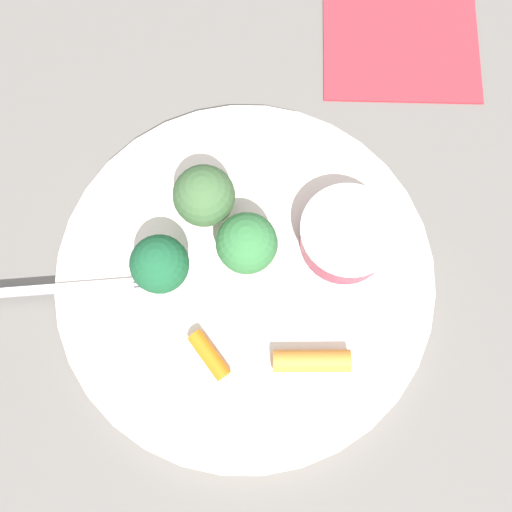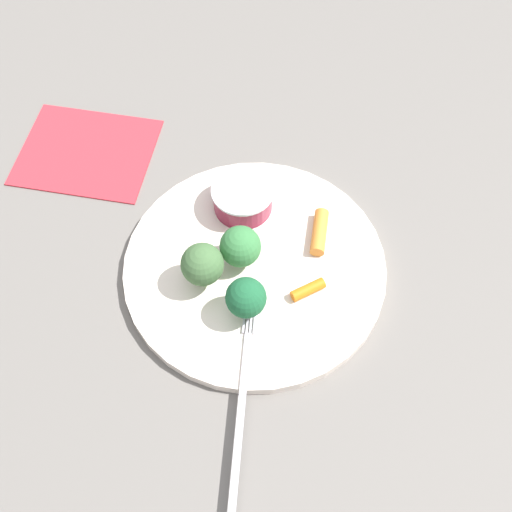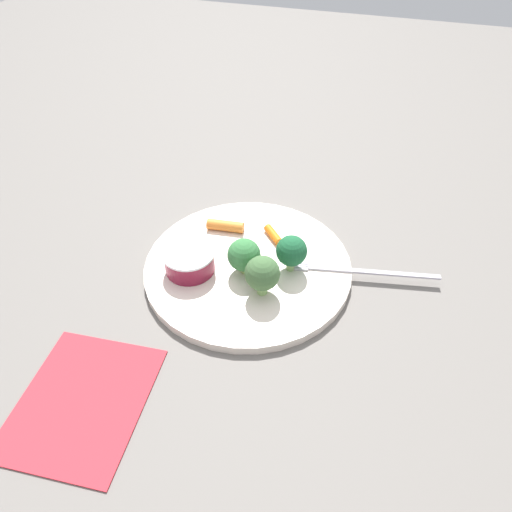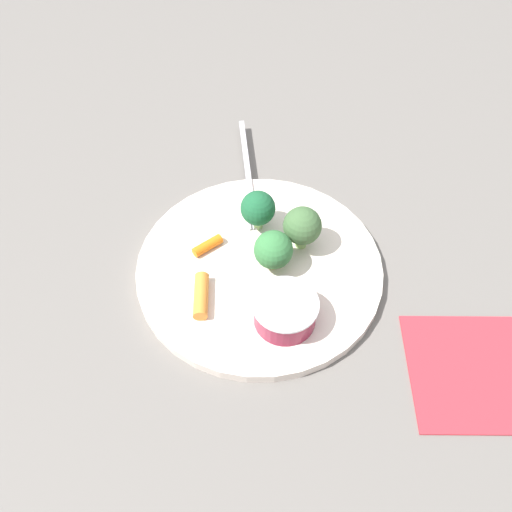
% 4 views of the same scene
% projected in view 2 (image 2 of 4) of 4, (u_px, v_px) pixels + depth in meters
% --- Properties ---
extents(ground_plane, '(2.40, 2.40, 0.00)m').
position_uv_depth(ground_plane, '(255.00, 270.00, 0.66)').
color(ground_plane, '#65605B').
extents(plate, '(0.27, 0.27, 0.01)m').
position_uv_depth(plate, '(255.00, 267.00, 0.66)').
color(plate, silver).
rests_on(plate, ground_plane).
extents(sauce_cup, '(0.07, 0.07, 0.03)m').
position_uv_depth(sauce_cup, '(243.00, 198.00, 0.68)').
color(sauce_cup, maroon).
rests_on(sauce_cup, plate).
extents(broccoli_floret_0, '(0.04, 0.04, 0.05)m').
position_uv_depth(broccoli_floret_0, '(239.00, 250.00, 0.63)').
color(broccoli_floret_0, '#95AE5B').
rests_on(broccoli_floret_0, plate).
extents(broccoli_floret_1, '(0.04, 0.04, 0.05)m').
position_uv_depth(broccoli_floret_1, '(246.00, 298.00, 0.60)').
color(broccoli_floret_1, '#8AAC66').
rests_on(broccoli_floret_1, plate).
extents(broccoli_floret_2, '(0.04, 0.04, 0.05)m').
position_uv_depth(broccoli_floret_2, '(202.00, 265.00, 0.62)').
color(broccoli_floret_2, '#8DBC65').
rests_on(broccoli_floret_2, plate).
extents(carrot_stick_0, '(0.02, 0.05, 0.02)m').
position_uv_depth(carrot_stick_0, '(319.00, 232.00, 0.66)').
color(carrot_stick_0, orange).
rests_on(carrot_stick_0, plate).
extents(carrot_stick_1, '(0.03, 0.03, 0.01)m').
position_uv_depth(carrot_stick_1, '(308.00, 290.00, 0.63)').
color(carrot_stick_1, orange).
rests_on(carrot_stick_1, plate).
extents(fork, '(0.05, 0.19, 0.00)m').
position_uv_depth(fork, '(242.00, 400.00, 0.58)').
color(fork, '#BEB8C4').
rests_on(fork, plate).
extents(napkin, '(0.16, 0.14, 0.00)m').
position_uv_depth(napkin, '(87.00, 151.00, 0.75)').
color(napkin, '#BA2C35').
rests_on(napkin, ground_plane).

